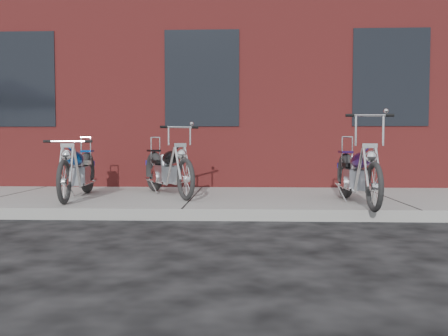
{
  "coord_description": "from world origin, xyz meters",
  "views": [
    {
      "loc": [
        0.78,
        -5.93,
        0.98
      ],
      "look_at": [
        0.5,
        0.8,
        0.63
      ],
      "focal_mm": 38.0,
      "sensor_mm": 36.0,
      "label": 1
    }
  ],
  "objects": [
    {
      "name": "chopper_blue",
      "position": [
        -1.75,
        1.2,
        0.54
      ],
      "size": [
        0.52,
        2.14,
        0.93
      ],
      "rotation": [
        0.0,
        0.0,
        -1.45
      ],
      "color": "black",
      "rests_on": "sidewalk"
    },
    {
      "name": "chopper_third",
      "position": [
        -0.44,
        1.61,
        0.54
      ],
      "size": [
        1.1,
        1.94,
        1.09
      ],
      "rotation": [
        0.0,
        0.0,
        -1.08
      ],
      "color": "black",
      "rests_on": "sidewalk"
    },
    {
      "name": "chopper_purple",
      "position": [
        2.35,
        0.62,
        0.54
      ],
      "size": [
        0.52,
        2.14,
        1.2
      ],
      "rotation": [
        0.0,
        0.0,
        -1.55
      ],
      "color": "black",
      "rests_on": "sidewalk"
    },
    {
      "name": "sidewalk",
      "position": [
        0.0,
        1.5,
        0.07
      ],
      "size": [
        22.0,
        3.0,
        0.15
      ],
      "primitive_type": "cube",
      "color": "gray",
      "rests_on": "ground"
    },
    {
      "name": "building_brick",
      "position": [
        0.0,
        8.0,
        4.0
      ],
      "size": [
        22.0,
        10.0,
        8.0
      ],
      "primitive_type": "cube",
      "color": "maroon",
      "rests_on": "ground"
    },
    {
      "name": "ground",
      "position": [
        0.0,
        0.0,
        0.0
      ],
      "size": [
        120.0,
        120.0,
        0.0
      ],
      "primitive_type": "plane",
      "color": "black",
      "rests_on": "ground"
    }
  ]
}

